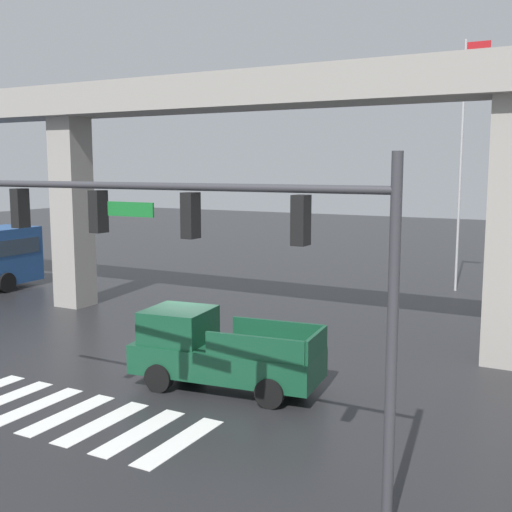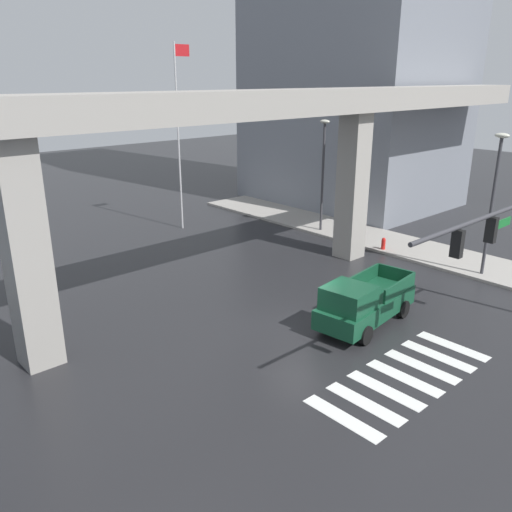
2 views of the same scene
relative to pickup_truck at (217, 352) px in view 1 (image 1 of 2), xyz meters
name	(u,v)px [view 1 (image 1 of 2)]	position (x,y,z in m)	size (l,w,h in m)	color
ground_plane	(187,360)	(-2.13, 1.63, -0.99)	(120.00, 120.00, 0.00)	#232326
crosswalk_stripes	(68,414)	(-2.13, -3.43, -0.98)	(7.15, 2.80, 0.01)	silver
elevated_overpass	(253,113)	(-2.13, 5.93, 6.85)	(48.65, 2.30, 9.21)	#9E9991
pickup_truck	(217,352)	(0.00, 0.00, 0.00)	(5.29, 2.54, 2.08)	#14472D
traffic_signal_mast	(198,238)	(2.51, -4.63, 3.68)	(10.89, 0.32, 6.20)	#38383D
flagpole	(463,150)	(3.02, 17.17, 5.74)	(1.16, 0.12, 11.79)	silver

